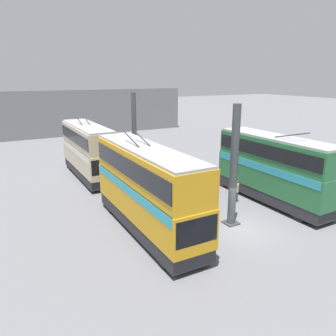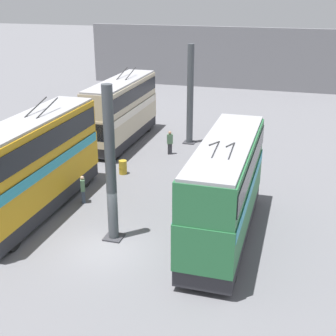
# 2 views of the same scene
# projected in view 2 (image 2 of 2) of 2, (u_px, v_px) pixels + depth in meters

# --- Properties ---
(ground_plane) EXTENTS (240.00, 240.00, 0.00)m
(ground_plane) POSITION_uv_depth(u_px,v_px,m) (105.00, 249.00, 22.25)
(ground_plane) COLOR slate
(depot_back_wall) EXTENTS (0.50, 36.00, 7.19)m
(depot_back_wall) POSITION_uv_depth(u_px,v_px,m) (234.00, 58.00, 55.64)
(depot_back_wall) COLOR slate
(depot_back_wall) RESTS_ON ground_plane
(support_column_near) EXTENTS (0.90, 0.90, 7.69)m
(support_column_near) POSITION_uv_depth(u_px,v_px,m) (111.00, 168.00, 21.90)
(support_column_near) COLOR #42474C
(support_column_near) RESTS_ON ground_plane
(support_column_far) EXTENTS (0.90, 0.90, 7.69)m
(support_column_far) POSITION_uv_depth(u_px,v_px,m) (190.00, 97.00, 35.90)
(support_column_far) COLOR #42474C
(support_column_far) RESTS_ON ground_plane
(bus_left_far) EXTENTS (10.05, 2.54, 5.65)m
(bus_left_far) POSITION_uv_depth(u_px,v_px,m) (225.00, 185.00, 22.23)
(bus_left_far) COLOR black
(bus_left_far) RESTS_ON ground_plane
(bus_right_near) EXTENTS (10.81, 2.54, 5.89)m
(bus_right_near) POSITION_uv_depth(u_px,v_px,m) (33.00, 160.00, 24.97)
(bus_right_near) COLOR black
(bus_right_near) RESTS_ON ground_plane
(bus_right_far) EXTENTS (9.86, 2.54, 5.57)m
(bus_right_far) POSITION_uv_depth(u_px,v_px,m) (121.00, 108.00, 36.46)
(bus_right_far) COLOR black
(bus_right_far) RESTS_ON ground_plane
(person_aisle_midway) EXTENTS (0.38, 0.48, 1.78)m
(person_aisle_midway) POSITION_uv_depth(u_px,v_px,m) (170.00, 142.00, 34.42)
(person_aisle_midway) COLOR #2D2D33
(person_aisle_midway) RESTS_ON ground_plane
(person_by_right_row) EXTENTS (0.48, 0.40, 1.66)m
(person_by_right_row) POSITION_uv_depth(u_px,v_px,m) (83.00, 189.00, 26.73)
(person_by_right_row) COLOR #384251
(person_by_right_row) RESTS_ON ground_plane
(person_by_left_row) EXTENTS (0.48, 0.42, 1.66)m
(person_by_left_row) POSITION_uv_depth(u_px,v_px,m) (183.00, 205.00, 24.80)
(person_by_left_row) COLOR #384251
(person_by_left_row) RESTS_ON ground_plane
(oil_drum) EXTENTS (0.56, 0.56, 0.93)m
(oil_drum) POSITION_uv_depth(u_px,v_px,m) (123.00, 167.00, 30.99)
(oil_drum) COLOR #B28E23
(oil_drum) RESTS_ON ground_plane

